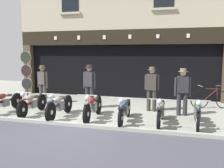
# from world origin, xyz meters

# --- Properties ---
(ground) EXTENTS (22.41, 22.00, 0.18)m
(ground) POSITION_xyz_m (0.00, -0.98, -0.04)
(ground) COLOR #97998C
(shop_facade) EXTENTS (10.71, 4.42, 6.58)m
(shop_facade) POSITION_xyz_m (-0.00, 6.99, 1.76)
(shop_facade) COLOR black
(shop_facade) RESTS_ON ground
(motorcycle_far_left) EXTENTS (0.62, 1.99, 0.90)m
(motorcycle_far_left) POSITION_xyz_m (-3.26, 0.98, 0.42)
(motorcycle_far_left) COLOR black
(motorcycle_far_left) RESTS_ON ground
(motorcycle_left) EXTENTS (0.62, 1.95, 0.90)m
(motorcycle_left) POSITION_xyz_m (-2.12, 1.05, 0.41)
(motorcycle_left) COLOR black
(motorcycle_left) RESTS_ON ground
(motorcycle_center_left) EXTENTS (0.62, 2.01, 0.92)m
(motorcycle_center_left) POSITION_xyz_m (-0.96, 0.92, 0.43)
(motorcycle_center_left) COLOR black
(motorcycle_center_left) RESTS_ON ground
(motorcycle_center) EXTENTS (0.62, 2.06, 0.93)m
(motorcycle_center) POSITION_xyz_m (0.22, 1.03, 0.43)
(motorcycle_center) COLOR black
(motorcycle_center) RESTS_ON ground
(motorcycle_center_right) EXTENTS (0.62, 2.05, 0.90)m
(motorcycle_center_right) POSITION_xyz_m (1.33, 0.94, 0.41)
(motorcycle_center_right) COLOR black
(motorcycle_center_right) RESTS_ON ground
(motorcycle_right) EXTENTS (0.62, 1.95, 0.91)m
(motorcycle_right) POSITION_xyz_m (2.46, 0.99, 0.42)
(motorcycle_right) COLOR black
(motorcycle_right) RESTS_ON ground
(motorcycle_far_right) EXTENTS (0.62, 1.96, 0.91)m
(motorcycle_far_right) POSITION_xyz_m (3.54, 1.09, 0.42)
(motorcycle_far_right) COLOR black
(motorcycle_far_right) RESTS_ON ground
(salesman_left) EXTENTS (0.55, 0.33, 1.66)m
(salesman_left) POSITION_xyz_m (-2.75, 2.83, 0.92)
(salesman_left) COLOR #47423D
(salesman_left) RESTS_ON ground
(shopkeeper_center) EXTENTS (0.55, 0.33, 1.73)m
(shopkeeper_center) POSITION_xyz_m (-0.47, 2.53, 0.96)
(shopkeeper_center) COLOR #2D2D33
(shopkeeper_center) RESTS_ON ground
(salesman_right) EXTENTS (0.55, 0.33, 1.68)m
(salesman_right) POSITION_xyz_m (1.97, 2.70, 0.93)
(salesman_right) COLOR #38332D
(salesman_right) RESTS_ON ground
(assistant_far_right) EXTENTS (0.55, 0.34, 1.67)m
(assistant_far_right) POSITION_xyz_m (3.09, 2.31, 0.92)
(assistant_far_right) COLOR #2D2D33
(assistant_far_right) RESTS_ON ground
(tyre_sign_pole) EXTENTS (0.58, 0.06, 2.29)m
(tyre_sign_pole) POSITION_xyz_m (-4.08, 3.60, 1.34)
(tyre_sign_pole) COLOR #232328
(tyre_sign_pole) RESTS_ON ground
(advert_board_near) EXTENTS (0.77, 0.03, 0.89)m
(advert_board_near) POSITION_xyz_m (2.72, 5.40, 1.74)
(advert_board_near) COLOR beige
(advert_board_far) EXTENTS (0.65, 0.03, 0.95)m
(advert_board_far) POSITION_xyz_m (3.77, 5.40, 1.70)
(advert_board_far) COLOR silver
(leaning_bicycle) EXTENTS (1.68, 0.65, 0.96)m
(leaning_bicycle) POSITION_xyz_m (4.25, 3.81, 0.39)
(leaning_bicycle) COLOR black
(leaning_bicycle) RESTS_ON ground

